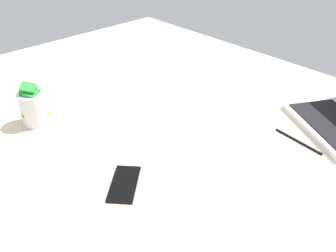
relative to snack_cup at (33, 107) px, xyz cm
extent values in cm
cube|color=beige|center=(20.75, 38.43, -15.12)|extent=(180.00, 140.00, 18.00)
cube|color=black|center=(70.42, 69.52, -3.92)|extent=(33.62, 29.34, 0.40)
cylinder|color=silver|center=(0.05, -0.04, -0.62)|extent=(9.00, 9.00, 11.00)
cube|color=yellow|center=(0.13, 2.19, -3.05)|extent=(7.58, 6.66, 6.28)
cube|color=orange|center=(-0.84, -1.38, -1.31)|extent=(8.13, 6.84, 5.94)
cube|color=#268C33|center=(1.14, 0.56, 0.43)|extent=(6.12, 6.52, 5.35)
cube|color=blue|center=(-0.15, -0.15, 2.17)|extent=(7.24, 6.90, 5.62)
cube|color=#268C33|center=(0.31, -0.03, 3.91)|extent=(7.10, 6.41, 5.90)
cube|color=#268C33|center=(-0.63, -0.23, 5.66)|extent=(7.20, 6.33, 6.03)
cube|color=black|center=(45.20, 2.69, -5.72)|extent=(14.42, 14.96, 0.80)
cube|color=black|center=(66.45, 54.10, -5.82)|extent=(16.97, 2.41, 0.60)
camera|label=1|loc=(105.41, -37.72, 58.66)|focal=38.39mm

